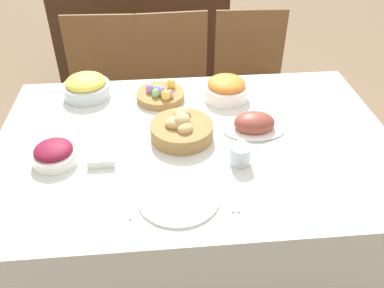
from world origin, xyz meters
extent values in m
plane|color=#7F664C|center=(0.00, 0.00, 0.00)|extent=(12.00, 12.00, 0.00)
cube|color=silver|center=(0.00, 0.00, 0.36)|extent=(1.58, 1.06, 0.73)
cylinder|color=brown|center=(0.21, 0.58, 0.21)|extent=(0.03, 0.03, 0.43)
cylinder|color=brown|center=(0.60, 0.57, 0.21)|extent=(0.03, 0.03, 0.43)
cylinder|color=brown|center=(0.23, 0.97, 0.21)|extent=(0.03, 0.03, 0.43)
cylinder|color=brown|center=(0.62, 0.95, 0.21)|extent=(0.03, 0.03, 0.43)
cube|color=brown|center=(0.42, 0.77, 0.44)|extent=(0.44, 0.44, 0.02)
cube|color=brown|center=(0.42, 0.97, 0.68)|extent=(0.42, 0.04, 0.46)
cylinder|color=brown|center=(-0.67, 0.58, 0.21)|extent=(0.03, 0.03, 0.43)
cylinder|color=brown|center=(-0.28, 0.57, 0.21)|extent=(0.03, 0.03, 0.43)
cylinder|color=brown|center=(-0.65, 0.97, 0.21)|extent=(0.03, 0.03, 0.43)
cylinder|color=brown|center=(-0.26, 0.95, 0.21)|extent=(0.03, 0.03, 0.43)
cube|color=brown|center=(-0.46, 0.77, 0.44)|extent=(0.44, 0.44, 0.02)
cube|color=brown|center=(-0.46, 0.97, 0.68)|extent=(0.42, 0.04, 0.46)
cylinder|color=brown|center=(-0.22, 0.57, 0.21)|extent=(0.03, 0.03, 0.43)
cylinder|color=brown|center=(0.17, 0.59, 0.21)|extent=(0.03, 0.03, 0.43)
cylinder|color=brown|center=(-0.24, 0.95, 0.21)|extent=(0.03, 0.03, 0.43)
cylinder|color=brown|center=(0.15, 0.97, 0.21)|extent=(0.03, 0.03, 0.43)
cube|color=brown|center=(-0.03, 0.77, 0.44)|extent=(0.44, 0.44, 0.02)
cube|color=brown|center=(-0.04, 0.97, 0.68)|extent=(0.42, 0.04, 0.46)
cube|color=#3D2616|center=(-0.24, 1.89, 0.46)|extent=(1.33, 0.44, 0.92)
cylinder|color=#9E7542|center=(-0.05, 0.02, 0.76)|extent=(0.25, 0.25, 0.06)
ellipsoid|color=tan|center=(-0.05, 0.09, 0.80)|extent=(0.08, 0.08, 0.05)
ellipsoid|color=tan|center=(-0.04, -0.02, 0.80)|extent=(0.09, 0.09, 0.05)
ellipsoid|color=tan|center=(-0.04, 0.02, 0.81)|extent=(0.06, 0.08, 0.06)
ellipsoid|color=tan|center=(-0.05, 0.08, 0.80)|extent=(0.08, 0.07, 0.05)
ellipsoid|color=tan|center=(-0.05, 0.01, 0.81)|extent=(0.08, 0.08, 0.06)
ellipsoid|color=tan|center=(-0.08, 0.02, 0.80)|extent=(0.09, 0.08, 0.05)
cylinder|color=#9E7542|center=(-0.13, 0.33, 0.74)|extent=(0.22, 0.22, 0.03)
ellipsoid|color=#F4D151|center=(-0.08, 0.37, 0.78)|extent=(0.04, 0.04, 0.05)
ellipsoid|color=#F4D151|center=(-0.11, 0.27, 0.78)|extent=(0.04, 0.04, 0.05)
ellipsoid|color=#60B2E0|center=(-0.14, 0.33, 0.78)|extent=(0.04, 0.04, 0.05)
ellipsoid|color=#B27AD1|center=(-0.13, 0.31, 0.78)|extent=(0.04, 0.04, 0.05)
ellipsoid|color=pink|center=(-0.09, 0.28, 0.78)|extent=(0.03, 0.03, 0.04)
ellipsoid|color=#B27AD1|center=(-0.18, 0.34, 0.78)|extent=(0.04, 0.04, 0.05)
ellipsoid|color=#7FCC7A|center=(-0.15, 0.30, 0.78)|extent=(0.04, 0.04, 0.05)
ellipsoid|color=white|center=(0.25, 0.05, 0.73)|extent=(0.26, 0.18, 0.01)
ellipsoid|color=brown|center=(0.25, 0.05, 0.76)|extent=(0.17, 0.13, 0.08)
cylinder|color=white|center=(-0.53, -0.09, 0.75)|extent=(0.17, 0.17, 0.05)
ellipsoid|color=maroon|center=(-0.53, -0.09, 0.78)|extent=(0.14, 0.14, 0.05)
cylinder|color=white|center=(0.17, 0.31, 0.76)|extent=(0.20, 0.20, 0.06)
ellipsoid|color=orange|center=(0.17, 0.31, 0.80)|extent=(0.17, 0.17, 0.06)
cylinder|color=silver|center=(-0.47, 0.39, 0.76)|extent=(0.21, 0.21, 0.06)
ellipsoid|color=#F4DB4C|center=(-0.47, 0.39, 0.80)|extent=(0.18, 0.18, 0.06)
cylinder|color=white|center=(-0.09, -0.32, 0.73)|extent=(0.28, 0.28, 0.01)
cube|color=#B7B7BC|center=(-0.25, -0.32, 0.73)|extent=(0.02, 0.17, 0.00)
cube|color=#B7B7BC|center=(0.08, -0.32, 0.73)|extent=(0.02, 0.17, 0.00)
cube|color=#B7B7BC|center=(0.11, -0.32, 0.73)|extent=(0.02, 0.17, 0.00)
cylinder|color=silver|center=(0.15, -0.16, 0.76)|extent=(0.08, 0.08, 0.07)
cube|color=white|center=(-0.36, -0.11, 0.74)|extent=(0.10, 0.06, 0.03)
camera|label=1|loc=(-0.13, -1.30, 1.68)|focal=38.00mm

